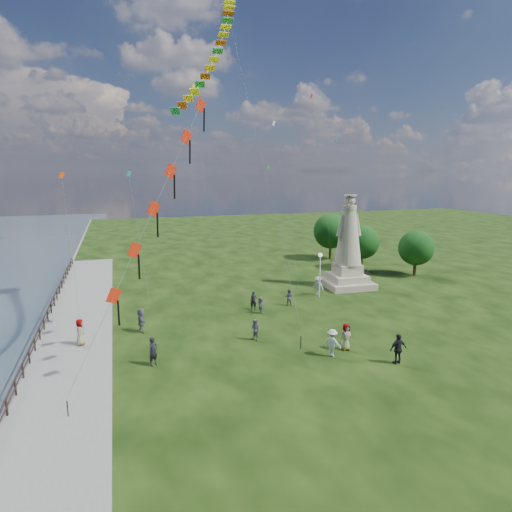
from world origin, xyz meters
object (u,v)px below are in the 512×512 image
object	(u,v)px
lamppost	(320,265)
statue	(348,253)
person_5	(141,320)
person_8	(318,286)
person_2	(332,343)
person_7	(289,297)
person_11	(261,305)
person_3	(398,349)
person_10	(80,333)
person_0	(153,351)
person_6	(253,301)
person_1	(255,330)
person_4	(346,337)
person_9	(366,277)

from	to	relation	value
lamppost	statue	bearing A→B (deg)	29.86
person_5	person_8	xyz separation A→B (m)	(16.69, 4.50, 0.01)
statue	person_2	bearing A→B (deg)	-119.11
person_7	person_11	bearing A→B (deg)	51.26
person_3	person_11	bearing A→B (deg)	-67.56
person_10	lamppost	bearing A→B (deg)	-62.02
statue	person_8	bearing A→B (deg)	-152.25
person_0	person_7	distance (m)	15.04
person_0	person_6	xyz separation A→B (m)	(9.12, 8.29, -0.10)
statue	person_11	distance (m)	12.66
person_0	person_3	bearing A→B (deg)	-54.44
person_1	person_6	size ratio (longest dim) A/B	0.98
person_4	person_5	world-z (taller)	person_4
statue	person_8	size ratio (longest dim) A/B	5.19
person_5	person_1	bearing A→B (deg)	-121.73
person_9	person_11	distance (m)	14.58
person_11	person_10	bearing A→B (deg)	-63.92
person_7	person_9	distance (m)	11.25
person_8	person_10	world-z (taller)	person_10
person_7	person_9	xyz separation A→B (m)	(10.45, 4.16, 0.07)
person_3	person_11	xyz separation A→B (m)	(-4.96, 11.65, -0.25)
person_1	person_7	world-z (taller)	person_1
person_6	person_11	distance (m)	1.18
lamppost	person_10	xyz separation A→B (m)	(-20.58, -5.35, -2.15)
person_7	person_8	xyz separation A→B (m)	(3.90, 2.09, 0.16)
person_3	person_11	world-z (taller)	person_3
person_5	person_7	bearing A→B (deg)	-80.86
statue	person_5	xyz separation A→B (m)	(-20.90, -6.35, -2.65)
person_2	person_5	world-z (taller)	person_2
statue	person_0	size ratio (longest dim) A/B	5.22
person_0	person_11	xyz separation A→B (m)	(9.38, 7.15, -0.18)
statue	person_8	distance (m)	5.30
person_3	person_6	bearing A→B (deg)	-68.44
person_5	person_10	xyz separation A→B (m)	(-4.08, -1.52, 0.02)
person_2	person_11	world-z (taller)	person_2
lamppost	person_11	bearing A→B (deg)	-158.12
person_3	person_8	distance (m)	15.18
person_1	person_7	bearing A→B (deg)	113.63
person_5	person_11	xyz separation A→B (m)	(9.73, 1.11, -0.17)
person_7	person_10	xyz separation A→B (m)	(-16.87, -3.94, 0.16)
person_4	person_1	bearing A→B (deg)	143.71
person_0	person_2	bearing A→B (deg)	-48.58
statue	person_5	bearing A→B (deg)	-159.12
lamppost	person_3	world-z (taller)	lamppost
person_11	person_4	bearing A→B (deg)	33.96
person_11	person_2	bearing A→B (deg)	25.11
person_0	person_10	xyz separation A→B (m)	(-4.43, 4.51, 0.01)
person_3	person_8	bearing A→B (deg)	-98.20
lamppost	person_6	size ratio (longest dim) A/B	2.67
person_8	person_11	bearing A→B (deg)	-96.64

